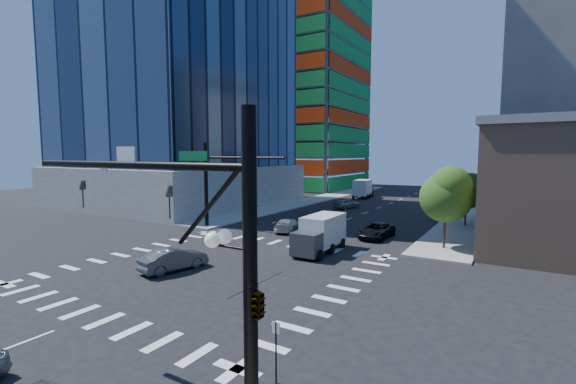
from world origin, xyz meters
The scene contains 16 objects.
ground centered at (0.00, 0.00, 0.00)m, with size 160.00×160.00×0.00m, color black.
road_markings centered at (0.00, 0.00, 0.01)m, with size 20.00×20.00×0.01m, color silver.
sidewalk_ne centered at (12.50, 40.00, 0.07)m, with size 5.00×60.00×0.15m, color gray.
sidewalk_nw centered at (-12.50, 40.00, 0.07)m, with size 5.00×60.00×0.15m, color gray.
construction_building centered at (-27.41, 61.93, 24.61)m, with size 25.16×34.50×70.60m.
signal_mast_se centered at (10.60, -11.50, 5.01)m, with size 10.51×2.48×9.00m.
signal_mast_nw centered at (-10.00, 11.50, 5.49)m, with size 10.20×0.40×9.00m.
tree_south centered at (12.63, 13.90, 4.69)m, with size 4.16×4.16×6.82m.
tree_north centered at (12.93, 25.90, 3.99)m, with size 3.54×3.52×5.78m.
no_parking_sign centered at (10.70, -9.00, 1.38)m, with size 0.30×0.06×2.20m.
car_nb_far centered at (6.26, 15.44, 0.71)m, with size 2.35×5.09×1.42m, color black.
car_sb_near centered at (-2.48, 13.85, 0.67)m, with size 1.89×4.65×1.35m, color #B9B9B9.
car_sb_mid centered at (-3.77, 32.61, 0.75)m, with size 1.78×4.41×1.50m, color #919498.
car_sb_cross centered at (-2.36, -1.61, 0.76)m, with size 1.61×4.63×1.53m, color #525156.
box_truck_near centered at (4.03, 7.69, 1.30)m, with size 2.49×5.64×2.93m.
box_truck_far centered at (-6.60, 47.41, 1.46)m, with size 3.51×6.59×3.29m.
Camera 1 is at (17.53, -19.59, 7.90)m, focal length 24.00 mm.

